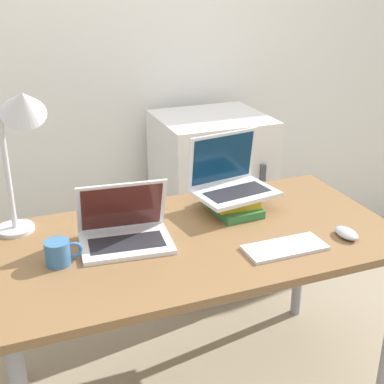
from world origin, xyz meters
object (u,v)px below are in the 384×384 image
Objects in this scene: book_stack at (232,202)px; desk_lamp at (21,121)px; mouse at (346,233)px; mug at (59,253)px; wireless_keyboard at (285,247)px; mini_fridge at (211,204)px; laptop_on_books at (231,181)px; laptop_left at (125,231)px.

book_stack is 0.46× the size of desk_lamp.
mug reaches higher than mouse.
wireless_keyboard is 1.02m from mini_fridge.
desk_lamp is 0.60× the size of mini_fridge.
laptop_on_books reaches higher than wireless_keyboard.
laptop_left is 0.57m from wireless_keyboard.
book_stack is at bearing -6.90° from desk_lamp.
laptop_on_books reaches higher than mouse.
laptop_left is 1.02m from mini_fridge.
mouse is at bearing -0.32° from wireless_keyboard.
mini_fridge is at bearing 96.70° from mouse.
desk_lamp reaches higher than mini_fridge.
mouse is at bearing -83.30° from mini_fridge.
book_stack is at bearing 127.94° from mouse.
laptop_on_books is at bearing 126.13° from mouse.
desk_lamp is at bearing 173.10° from book_stack.
mug is (-0.73, -0.20, -0.08)m from laptop_on_books.
desk_lamp is at bearing 100.19° from mug.
mouse is (0.29, -0.37, -0.02)m from book_stack.
mug reaches higher than book_stack.
wireless_keyboard is at bearing -30.04° from desk_lamp.
desk_lamp is (-0.77, 0.09, 0.39)m from book_stack.
mini_fridge is at bearing 41.44° from mug.
mini_fridge is (0.17, 0.61, -0.29)m from book_stack.
book_stack is 0.77× the size of laptop_on_books.
laptop_left is at bearing 15.46° from mug.
book_stack is at bearing 94.98° from wireless_keyboard.
laptop_left is 0.81m from mouse.
mini_fridge is (0.65, 0.72, -0.30)m from laptop_left.
wireless_keyboard is at bearing -98.28° from mini_fridge.
mini_fridge is (0.14, 0.98, -0.26)m from wireless_keyboard.
wireless_keyboard is 2.65× the size of mouse.
mug is at bearing 165.90° from wireless_keyboard.
laptop_left is at bearing -164.45° from laptop_on_books.
wireless_keyboard is 0.26m from mouse.
mouse is (0.77, -0.26, -0.03)m from laptop_left.
laptop_left is at bearing 161.42° from mouse.
desk_lamp is (-0.29, 0.21, 0.38)m from laptop_left.
book_stack is 0.09m from laptop_on_books.
laptop_left reaches higher than mouse.
book_stack is 0.70m from mini_fridge.
mug is at bearing 169.33° from mouse.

